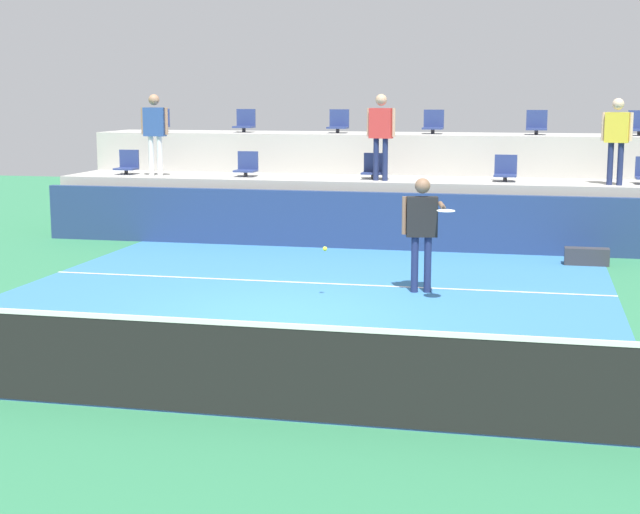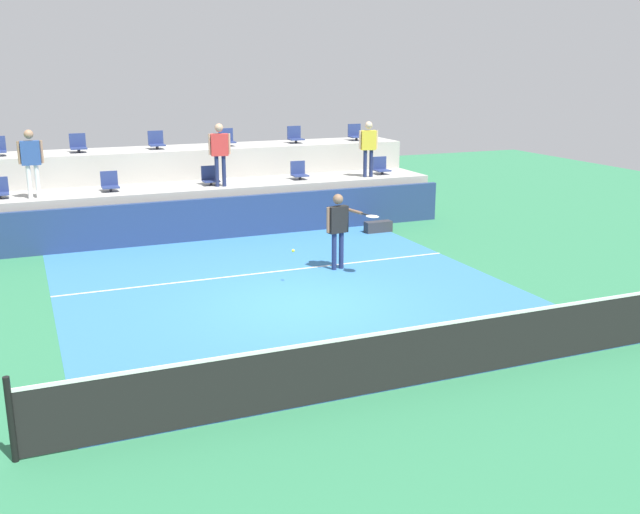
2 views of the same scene
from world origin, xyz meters
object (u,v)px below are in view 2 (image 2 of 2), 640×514
object	(u,v)px
stadium_chair_upper_mid_right	(227,139)
stadium_chair_lower_right	(299,172)
tennis_player	(339,224)
stadium_chair_upper_far_right	(355,134)
stadium_chair_lower_center	(210,177)
stadium_chair_upper_left	(78,145)
equipment_bag	(378,227)
stadium_chair_upper_mid_left	(156,142)
stadium_chair_lower_far_right	(381,167)
spectator_in_white	(31,157)
spectator_leaning_on_rail	(220,149)
spectator_in_grey	(368,144)
tennis_ball	(293,251)
stadium_chair_upper_right	(295,136)
stadium_chair_lower_left	(110,183)

from	to	relation	value
stadium_chair_upper_mid_right	stadium_chair_lower_right	bearing A→B (deg)	-47.85
tennis_player	stadium_chair_lower_right	bearing A→B (deg)	78.75
stadium_chair_lower_right	stadium_chair_upper_far_right	xyz separation A→B (m)	(2.65, 1.80, 0.85)
stadium_chair_lower_center	stadium_chair_lower_right	size ratio (longest dim) A/B	1.00
stadium_chair_upper_left	equipment_bag	bearing A→B (deg)	-28.12
stadium_chair_lower_right	equipment_bag	bearing A→B (deg)	-55.15
stadium_chair_upper_mid_left	equipment_bag	xyz separation A→B (m)	(5.24, -3.96, -2.16)
stadium_chair_lower_far_right	spectator_in_white	bearing A→B (deg)	-177.77
stadium_chair_upper_left	spectator_leaning_on_rail	bearing A→B (deg)	-32.16
stadium_chair_lower_far_right	spectator_in_grey	size ratio (longest dim) A/B	0.32
stadium_chair_lower_right	equipment_bag	world-z (taller)	stadium_chair_lower_right
stadium_chair_lower_right	stadium_chair_upper_mid_right	distance (m)	2.57
stadium_chair_lower_right	spectator_in_grey	bearing A→B (deg)	-10.64
stadium_chair_lower_center	tennis_player	distance (m)	5.45
stadium_chair_lower_right	stadium_chair_upper_mid_left	xyz separation A→B (m)	(-3.74, 1.80, 0.85)
stadium_chair_upper_left	tennis_ball	size ratio (longest dim) A/B	7.65
stadium_chair_lower_center	stadium_chair_lower_far_right	xyz separation A→B (m)	(5.31, 0.00, 0.00)
stadium_chair_upper_right	stadium_chair_lower_center	bearing A→B (deg)	-150.65
stadium_chair_lower_left	equipment_bag	bearing A→B (deg)	-17.56
stadium_chair_upper_far_right	tennis_player	xyz separation A→B (m)	(-3.68, -6.99, -1.26)
stadium_chair_lower_left	stadium_chair_lower_far_right	bearing A→B (deg)	0.00
stadium_chair_lower_left	spectator_leaning_on_rail	xyz separation A→B (m)	(2.89, -0.38, 0.81)
stadium_chair_lower_center	stadium_chair_upper_right	size ratio (longest dim) A/B	1.00
stadium_chair_upper_right	spectator_in_grey	world-z (taller)	spectator_in_grey
stadium_chair_upper_mid_left	stadium_chair_upper_mid_right	xyz separation A→B (m)	(2.11, 0.00, 0.00)
stadium_chair_lower_right	stadium_chair_upper_mid_right	world-z (taller)	stadium_chair_upper_mid_right
tennis_ball	spectator_in_white	bearing A→B (deg)	131.46
stadium_chair_upper_far_right	tennis_player	distance (m)	8.00
stadium_chair_upper_left	spectator_in_white	size ratio (longest dim) A/B	0.31
stadium_chair_upper_mid_left	equipment_bag	size ratio (longest dim) A/B	0.68
stadium_chair_upper_left	tennis_player	bearing A→B (deg)	-55.10
stadium_chair_upper_left	spectator_in_white	bearing A→B (deg)	-120.62
stadium_chair_lower_right	stadium_chair_upper_mid_right	size ratio (longest dim) A/B	1.00
stadium_chair_upper_mid_right	stadium_chair_upper_right	xyz separation A→B (m)	(2.20, 0.00, 0.00)
stadium_chair_lower_left	stadium_chair_lower_far_right	world-z (taller)	same
stadium_chair_lower_center	tennis_player	xyz separation A→B (m)	(1.60, -5.19, -0.41)
stadium_chair_lower_far_right	stadium_chair_upper_mid_right	xyz separation A→B (m)	(-4.30, 1.80, 0.85)
spectator_in_grey	stadium_chair_lower_right	bearing A→B (deg)	169.36
stadium_chair_lower_left	stadium_chair_upper_left	world-z (taller)	stadium_chair_upper_left
stadium_chair_lower_left	stadium_chair_upper_right	size ratio (longest dim) A/B	1.00
stadium_chair_upper_left	stadium_chair_upper_far_right	world-z (taller)	same
stadium_chair_lower_left	stadium_chair_upper_mid_left	size ratio (longest dim) A/B	1.00
stadium_chair_lower_center	stadium_chair_upper_mid_right	xyz separation A→B (m)	(1.00, 1.80, 0.85)
stadium_chair_upper_right	tennis_player	world-z (taller)	stadium_chair_upper_right
stadium_chair_lower_far_right	stadium_chair_upper_left	bearing A→B (deg)	168.15
equipment_bag	stadium_chair_lower_center	bearing A→B (deg)	152.42
stadium_chair_upper_mid_left	spectator_in_grey	bearing A→B (deg)	-20.70
stadium_chair_upper_mid_left	spectator_in_white	bearing A→B (deg)	-147.77
stadium_chair_upper_mid_right	spectator_in_grey	distance (m)	4.27
stadium_chair_upper_mid_left	spectator_leaning_on_rail	world-z (taller)	spectator_leaning_on_rail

